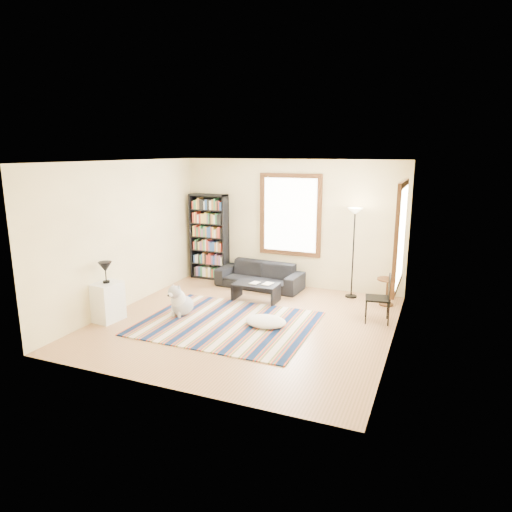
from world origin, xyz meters
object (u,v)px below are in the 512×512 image
at_px(side_table, 387,292).
at_px(bookshelf, 209,237).
at_px(folding_chair, 378,298).
at_px(sofa, 260,275).
at_px(floor_cushion, 266,321).
at_px(floor_lamp, 353,253).
at_px(dog, 182,299).
at_px(coffee_table, 256,292).
at_px(white_cabinet, 108,302).

bearing_deg(side_table, bookshelf, 174.27).
bearing_deg(folding_chair, side_table, 77.86).
relative_size(sofa, floor_cushion, 2.64).
bearing_deg(sofa, folding_chair, -18.27).
xyz_separation_m(floor_cushion, side_table, (1.79, 1.95, 0.18)).
distance_m(floor_lamp, side_table, 1.02).
height_order(floor_cushion, floor_lamp, floor_lamp).
relative_size(bookshelf, folding_chair, 2.33).
bearing_deg(folding_chair, floor_cushion, -160.05).
height_order(sofa, dog, dog).
bearing_deg(floor_lamp, bookshelf, 177.13).
height_order(floor_cushion, dog, dog).
distance_m(coffee_table, white_cabinet, 2.87).
xyz_separation_m(white_cabinet, dog, (1.08, 0.74, -0.05)).
height_order(coffee_table, folding_chair, folding_chair).
xyz_separation_m(coffee_table, floor_cushion, (0.69, -1.23, -0.09)).
xyz_separation_m(floor_cushion, folding_chair, (1.74, 0.97, 0.34)).
height_order(sofa, bookshelf, bookshelf).
relative_size(folding_chair, dog, 1.41).
bearing_deg(white_cabinet, coffee_table, 50.73).
bearing_deg(dog, floor_lamp, 48.18).
bearing_deg(coffee_table, floor_cushion, -60.74).
xyz_separation_m(coffee_table, folding_chair, (2.43, -0.26, 0.25)).
bearing_deg(floor_lamp, white_cabinet, -141.46).
bearing_deg(sofa, dog, -102.90).
xyz_separation_m(coffee_table, floor_lamp, (1.74, 0.97, 0.75)).
relative_size(coffee_table, dog, 1.48).
distance_m(coffee_table, floor_cushion, 1.41).
bearing_deg(floor_lamp, coffee_table, -150.87).
distance_m(side_table, white_cabinet, 5.28).
xyz_separation_m(sofa, side_table, (2.75, -0.14, -0.01)).
distance_m(bookshelf, floor_lamp, 3.40).
bearing_deg(coffee_table, dog, -126.35).
distance_m(floor_cushion, white_cabinet, 2.84).
bearing_deg(coffee_table, sofa, 107.48).
height_order(side_table, white_cabinet, white_cabinet).
bearing_deg(bookshelf, folding_chair, -18.90).
bearing_deg(coffee_table, side_table, 16.32).
xyz_separation_m(floor_lamp, folding_chair, (0.69, -1.23, -0.50)).
relative_size(floor_lamp, side_table, 3.44).
bearing_deg(side_table, dog, -149.60).
bearing_deg(bookshelf, dog, -73.65).
bearing_deg(floor_cushion, dog, -178.14).
height_order(side_table, dog, dog).
height_order(sofa, side_table, sofa).
height_order(folding_chair, dog, folding_chair).
bearing_deg(sofa, coffee_table, -68.14).
xyz_separation_m(sofa, floor_lamp, (2.02, 0.10, 0.65)).
height_order(side_table, folding_chair, folding_chair).
height_order(bookshelf, folding_chair, bookshelf).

